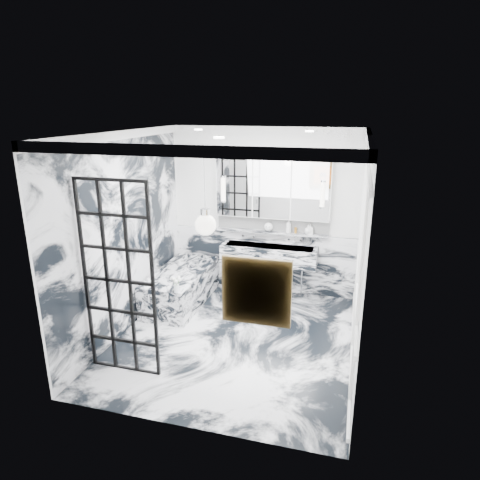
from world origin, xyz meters
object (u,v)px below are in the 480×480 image
(crittall_door, at_px, (118,281))
(bathtub, at_px, (181,286))
(mirror_cabinet, at_px, (272,188))
(trough_sink, at_px, (269,254))

(crittall_door, relative_size, bathtub, 1.42)
(mirror_cabinet, bearing_deg, crittall_door, -114.23)
(mirror_cabinet, relative_size, bathtub, 1.15)
(bathtub, bearing_deg, crittall_door, -87.79)
(mirror_cabinet, height_order, bathtub, mirror_cabinet)
(mirror_cabinet, bearing_deg, trough_sink, -90.00)
(trough_sink, relative_size, bathtub, 0.97)
(trough_sink, bearing_deg, bathtub, -153.52)
(mirror_cabinet, bearing_deg, bathtub, -147.94)
(mirror_cabinet, distance_m, bathtub, 2.20)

